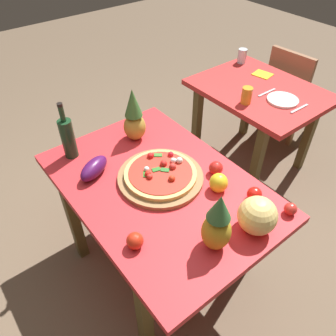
# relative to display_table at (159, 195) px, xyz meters

# --- Properties ---
(ground_plane) EXTENTS (10.00, 10.00, 0.00)m
(ground_plane) POSITION_rel_display_table_xyz_m (0.00, 0.00, -0.64)
(ground_plane) COLOR brown
(display_table) EXTENTS (1.24, 0.85, 0.73)m
(display_table) POSITION_rel_display_table_xyz_m (0.00, 0.00, 0.00)
(display_table) COLOR brown
(display_table) RESTS_ON ground_plane
(background_table) EXTENTS (0.95, 0.74, 0.73)m
(background_table) POSITION_rel_display_table_xyz_m (-0.34, 1.21, -0.03)
(background_table) COLOR brown
(background_table) RESTS_ON ground_plane
(dining_chair) EXTENTS (0.42, 0.42, 0.85)m
(dining_chair) POSITION_rel_display_table_xyz_m (-0.44, 1.81, -0.16)
(dining_chair) COLOR olive
(dining_chair) RESTS_ON ground_plane
(pizza_board) EXTENTS (0.45, 0.45, 0.02)m
(pizza_board) POSITION_rel_display_table_xyz_m (-0.02, 0.03, 0.10)
(pizza_board) COLOR olive
(pizza_board) RESTS_ON display_table
(pizza) EXTENTS (0.38, 0.38, 0.05)m
(pizza) POSITION_rel_display_table_xyz_m (-0.02, 0.03, 0.13)
(pizza) COLOR #E6B362
(pizza) RESTS_ON pizza_board
(wine_bottle) EXTENTS (0.08, 0.08, 0.34)m
(wine_bottle) POSITION_rel_display_table_xyz_m (-0.49, -0.25, 0.22)
(wine_bottle) COLOR #193A1F
(wine_bottle) RESTS_ON display_table
(pineapple_left) EXTENTS (0.13, 0.13, 0.33)m
(pineapple_left) POSITION_rel_display_table_xyz_m (-0.40, 0.13, 0.24)
(pineapple_left) COLOR #B69036
(pineapple_left) RESTS_ON display_table
(pineapple_right) EXTENTS (0.13, 0.13, 0.31)m
(pineapple_right) POSITION_rel_display_table_xyz_m (0.45, -0.04, 0.23)
(pineapple_right) COLOR gold
(pineapple_right) RESTS_ON display_table
(melon) EXTENTS (0.18, 0.18, 0.18)m
(melon) POSITION_rel_display_table_xyz_m (0.50, 0.17, 0.18)
(melon) COLOR #EFCA72
(melon) RESTS_ON display_table
(bell_pepper) EXTENTS (0.09, 0.09, 0.10)m
(bell_pepper) POSITION_rel_display_table_xyz_m (0.22, 0.21, 0.14)
(bell_pepper) COLOR yellow
(bell_pepper) RESTS_ON display_table
(eggplant) EXTENTS (0.17, 0.22, 0.09)m
(eggplant) POSITION_rel_display_table_xyz_m (-0.27, -0.23, 0.13)
(eggplant) COLOR #49134C
(eggplant) RESTS_ON display_table
(tomato_near_board) EXTENTS (0.06, 0.06, 0.06)m
(tomato_near_board) POSITION_rel_display_table_xyz_m (0.54, 0.37, 0.12)
(tomato_near_board) COLOR red
(tomato_near_board) RESTS_ON display_table
(tomato_by_bottle) EXTENTS (0.07, 0.07, 0.07)m
(tomato_by_bottle) POSITION_rel_display_table_xyz_m (0.13, 0.29, 0.13)
(tomato_by_bottle) COLOR red
(tomato_by_bottle) RESTS_ON display_table
(tomato_beside_pepper) EXTENTS (0.08, 0.08, 0.08)m
(tomato_beside_pepper) POSITION_rel_display_table_xyz_m (0.25, -0.31, 0.13)
(tomato_beside_pepper) COLOR red
(tomato_beside_pepper) RESTS_ON display_table
(tomato_at_corner) EXTENTS (0.07, 0.07, 0.07)m
(tomato_at_corner) POSITION_rel_display_table_xyz_m (0.38, 0.30, 0.13)
(tomato_at_corner) COLOR red
(tomato_at_corner) RESTS_ON display_table
(drinking_glass_juice) EXTENTS (0.07, 0.07, 0.12)m
(drinking_glass_juice) POSITION_rel_display_table_xyz_m (-0.27, 0.96, 0.15)
(drinking_glass_juice) COLOR orange
(drinking_glass_juice) RESTS_ON background_table
(drinking_glass_water) EXTENTS (0.07, 0.07, 0.12)m
(drinking_glass_water) POSITION_rel_display_table_xyz_m (-0.74, 1.43, 0.15)
(drinking_glass_water) COLOR silver
(drinking_glass_water) RESTS_ON background_table
(dinner_plate) EXTENTS (0.22, 0.22, 0.02)m
(dinner_plate) POSITION_rel_display_table_xyz_m (-0.12, 1.19, 0.10)
(dinner_plate) COLOR white
(dinner_plate) RESTS_ON background_table
(fork_utensil) EXTENTS (0.02, 0.18, 0.01)m
(fork_utensil) POSITION_rel_display_table_xyz_m (-0.26, 1.19, 0.09)
(fork_utensil) COLOR silver
(fork_utensil) RESTS_ON background_table
(knife_utensil) EXTENTS (0.02, 0.18, 0.01)m
(knife_utensil) POSITION_rel_display_table_xyz_m (0.02, 1.19, 0.09)
(knife_utensil) COLOR silver
(knife_utensil) RESTS_ON background_table
(napkin_folded) EXTENTS (0.16, 0.14, 0.01)m
(napkin_folded) POSITION_rel_display_table_xyz_m (-0.48, 1.40, 0.09)
(napkin_folded) COLOR yellow
(napkin_folded) RESTS_ON background_table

